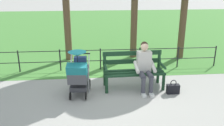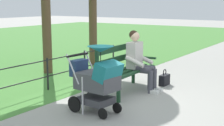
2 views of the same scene
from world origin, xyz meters
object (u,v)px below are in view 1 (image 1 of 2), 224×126
person_on_bench (145,66)px  handbag (173,89)px  stroller (79,73)px  park_bench (133,68)px

person_on_bench → handbag: (-0.70, 0.28, -0.55)m
stroller → handbag: 2.43m
park_bench → person_on_bench: person_on_bench is taller
park_bench → handbag: bearing=152.2°
stroller → park_bench: bearing=-165.8°
park_bench → handbag: size_ratio=4.37×
person_on_bench → handbag: person_on_bench is taller
stroller → person_on_bench: bearing=-175.3°
person_on_bench → stroller: (1.69, 0.14, -0.08)m
stroller → handbag: (-2.39, 0.14, -0.47)m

